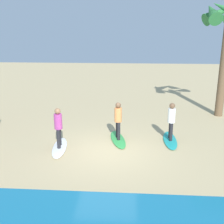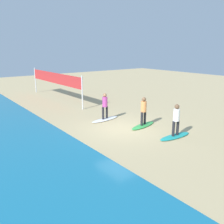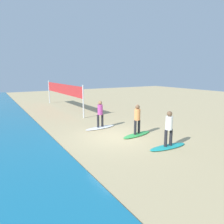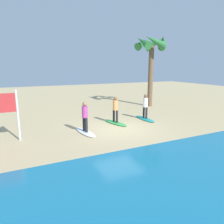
{
  "view_description": "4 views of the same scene",
  "coord_description": "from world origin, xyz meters",
  "px_view_note": "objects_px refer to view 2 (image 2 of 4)",
  "views": [
    {
      "loc": [
        -0.91,
        10.2,
        4.73
      ],
      "look_at": [
        -0.11,
        -1.34,
        1.26
      ],
      "focal_mm": 44.43,
      "sensor_mm": 36.0,
      "label": 1
    },
    {
      "loc": [
        -10.28,
        8.46,
        4.46
      ],
      "look_at": [
        0.61,
        0.32,
        0.89
      ],
      "focal_mm": 39.53,
      "sensor_mm": 36.0,
      "label": 2
    },
    {
      "loc": [
        -9.5,
        5.8,
        3.5
      ],
      "look_at": [
        0.58,
        -0.17,
        1.26
      ],
      "focal_mm": 34.32,
      "sensor_mm": 36.0,
      "label": 3
    },
    {
      "loc": [
        5.52,
        10.53,
        3.58
      ],
      "look_at": [
        0.73,
        0.62,
        1.2
      ],
      "focal_mm": 34.24,
      "sensor_mm": 36.0,
      "label": 4
    }
  ],
  "objects_px": {
    "surfboard_teal": "(175,136)",
    "surfboard_white": "(105,119)",
    "surfboard_green": "(143,125)",
    "surfer_teal": "(176,118)",
    "volleyball_net": "(55,79)",
    "surfer_green": "(144,109)",
    "surfer_white": "(105,104)"
  },
  "relations": [
    {
      "from": "surfer_teal",
      "to": "surfer_white",
      "type": "xyz_separation_m",
      "value": [
        4.66,
        1.11,
        0.0
      ]
    },
    {
      "from": "surfboard_white",
      "to": "volleyball_net",
      "type": "xyz_separation_m",
      "value": [
        7.77,
        -0.18,
        1.74
      ]
    },
    {
      "from": "surfboard_green",
      "to": "surfer_white",
      "type": "xyz_separation_m",
      "value": [
        2.36,
        1.06,
        0.99
      ]
    },
    {
      "from": "surfboard_teal",
      "to": "volleyball_net",
      "type": "distance_m",
      "value": 12.58
    },
    {
      "from": "surfer_green",
      "to": "volleyball_net",
      "type": "distance_m",
      "value": 10.2
    },
    {
      "from": "surfboard_teal",
      "to": "surfer_white",
      "type": "bearing_deg",
      "value": -75.5
    },
    {
      "from": "surfer_white",
      "to": "surfer_teal",
      "type": "bearing_deg",
      "value": -166.55
    },
    {
      "from": "surfboard_teal",
      "to": "surfboard_white",
      "type": "bearing_deg",
      "value": -75.5
    },
    {
      "from": "surfboard_green",
      "to": "surfer_green",
      "type": "xyz_separation_m",
      "value": [
        0.0,
        0.0,
        0.99
      ]
    },
    {
      "from": "surfboard_white",
      "to": "surfboard_green",
      "type": "bearing_deg",
      "value": 107.0
    },
    {
      "from": "surfer_teal",
      "to": "surfer_green",
      "type": "distance_m",
      "value": 2.29
    },
    {
      "from": "surfboard_white",
      "to": "volleyball_net",
      "type": "bearing_deg",
      "value": -98.41
    },
    {
      "from": "surfboard_green",
      "to": "surfboard_white",
      "type": "distance_m",
      "value": 2.59
    },
    {
      "from": "surfer_green",
      "to": "volleyball_net",
      "type": "height_order",
      "value": "volleyball_net"
    },
    {
      "from": "surfboard_teal",
      "to": "surfer_white",
      "type": "xyz_separation_m",
      "value": [
        4.66,
        1.11,
        0.99
      ]
    },
    {
      "from": "surfer_green",
      "to": "volleyball_net",
      "type": "xyz_separation_m",
      "value": [
        10.13,
        0.88,
        0.75
      ]
    },
    {
      "from": "surfer_green",
      "to": "surfer_white",
      "type": "distance_m",
      "value": 2.59
    },
    {
      "from": "surfer_teal",
      "to": "surfboard_green",
      "type": "xyz_separation_m",
      "value": [
        2.29,
        0.06,
        -0.99
      ]
    },
    {
      "from": "surfer_teal",
      "to": "surfboard_white",
      "type": "distance_m",
      "value": 4.89
    },
    {
      "from": "surfboard_teal",
      "to": "surfer_green",
      "type": "bearing_deg",
      "value": -87.53
    },
    {
      "from": "surfer_teal",
      "to": "surfboard_white",
      "type": "bearing_deg",
      "value": 13.45
    },
    {
      "from": "surfboard_white",
      "to": "volleyball_net",
      "type": "distance_m",
      "value": 7.97
    },
    {
      "from": "surfer_green",
      "to": "surfboard_white",
      "type": "relative_size",
      "value": 0.78
    },
    {
      "from": "surfboard_green",
      "to": "surfboard_white",
      "type": "height_order",
      "value": "same"
    },
    {
      "from": "surfer_teal",
      "to": "surfboard_white",
      "type": "xyz_separation_m",
      "value": [
        4.66,
        1.11,
        -0.99
      ]
    },
    {
      "from": "surfboard_green",
      "to": "surfboard_white",
      "type": "bearing_deg",
      "value": -78.56
    },
    {
      "from": "surfboard_teal",
      "to": "surfer_white",
      "type": "distance_m",
      "value": 4.89
    },
    {
      "from": "surfboard_green",
      "to": "volleyball_net",
      "type": "height_order",
      "value": "volleyball_net"
    },
    {
      "from": "surfboard_teal",
      "to": "surfboard_white",
      "type": "xyz_separation_m",
      "value": [
        4.66,
        1.11,
        0.0
      ]
    },
    {
      "from": "surfboard_teal",
      "to": "surfboard_white",
      "type": "height_order",
      "value": "same"
    },
    {
      "from": "surfer_teal",
      "to": "volleyball_net",
      "type": "distance_m",
      "value": 12.49
    },
    {
      "from": "surfboard_green",
      "to": "surfer_white",
      "type": "relative_size",
      "value": 1.28
    }
  ]
}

